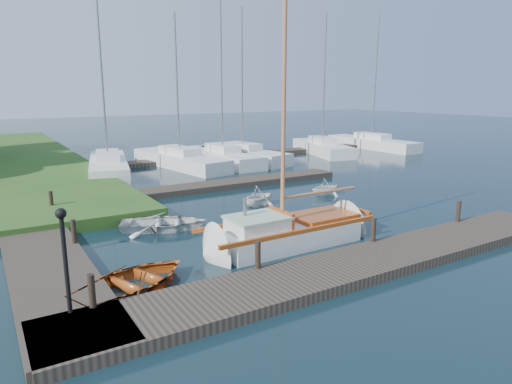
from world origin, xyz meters
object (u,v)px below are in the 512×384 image
marina_boat_3 (243,154)px  marina_boat_2 (223,156)px  mooring_post_2 (373,230)px  mooring_post_1 (258,255)px  tender_b (259,194)px  sailboat (291,234)px  dinghy (134,277)px  marina_boat_1 (180,159)px  tender_a (163,221)px  marina_boat_0 (108,164)px  tender_d (326,185)px  marina_boat_5 (322,147)px  mooring_post_0 (92,291)px  mooring_post_4 (74,231)px  lamp_post (64,246)px  marina_boat_7 (372,142)px  mooring_post_5 (51,200)px

marina_boat_3 → marina_boat_2: bearing=79.6°
mooring_post_2 → marina_boat_2: size_ratio=0.06×
mooring_post_1 → marina_boat_2: bearing=65.3°
tender_b → sailboat: bearing=143.5°
dinghy → marina_boat_1: (8.64, 18.00, 0.21)m
tender_a → marina_boat_0: size_ratio=0.28×
sailboat → marina_boat_2: (6.12, 16.91, 0.24)m
dinghy → tender_d: (11.73, 6.12, 0.13)m
marina_boat_1 → mooring_post_2: bearing=168.2°
sailboat → marina_boat_5: (15.66, 17.29, 0.23)m
mooring_post_0 → marina_boat_2: size_ratio=0.06×
marina_boat_5 → tender_a: bearing=141.4°
mooring_post_4 → dinghy: 4.03m
lamp_post → marina_boat_7: bearing=33.7°
dinghy → tender_b: bearing=-73.8°
mooring_post_1 → marina_boat_5: 26.47m
tender_b → marina_boat_5: 18.33m
mooring_post_0 → marina_boat_0: (5.12, 19.19, -0.13)m
mooring_post_0 → mooring_post_2: (9.00, 0.00, 0.00)m
marina_boat_0 → marina_boat_5: (17.58, 0.03, 0.00)m
marina_boat_1 → marina_boat_2: 3.23m
lamp_post → marina_boat_0: 20.04m
marina_boat_7 → marina_boat_1: bearing=89.6°
marina_boat_0 → marina_boat_2: (8.04, -0.35, 0.01)m
marina_boat_0 → dinghy: bearing=-179.0°
sailboat → dinghy: size_ratio=2.89×
tender_b → tender_d: (4.08, 0.08, -0.04)m
marina_boat_5 → marina_boat_7: size_ratio=0.97×
mooring_post_5 → marina_boat_1: 13.09m
mooring_post_4 → marina_boat_0: size_ratio=0.07×
mooring_post_2 → marina_boat_7: (19.77, 19.53, -0.13)m
mooring_post_4 → mooring_post_2: bearing=-30.5°
mooring_post_4 → tender_a: (3.36, 0.85, -0.36)m
mooring_post_5 → sailboat: 10.39m
mooring_post_1 → dinghy: 3.40m
lamp_post → tender_a: bearing=53.3°
dinghy → marina_boat_0: 18.53m
tender_b → marina_boat_1: size_ratio=0.19×
sailboat → marina_boat_5: 23.33m
marina_boat_3 → mooring_post_5: bearing=109.8°
mooring_post_1 → lamp_post: 5.14m
mooring_post_2 → lamp_post: lamp_post is taller
tender_d → marina_boat_2: marina_boat_2 is taller
lamp_post → mooring_post_4: bearing=78.7°
mooring_post_2 → dinghy: mooring_post_2 is taller
marina_boat_3 → tender_a: bearing=127.9°
sailboat → marina_boat_1: (2.90, 17.13, 0.21)m
mooring_post_0 → mooring_post_1: same height
sailboat → dinghy: (-5.74, -0.87, 0.01)m
dinghy → marina_boat_2: (11.86, 17.78, 0.23)m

